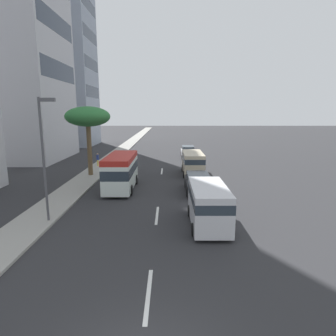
% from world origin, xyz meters
% --- Properties ---
extents(ground_plane, '(198.00, 198.00, 0.00)m').
position_xyz_m(ground_plane, '(31.50, 0.00, 0.00)').
color(ground_plane, '#2D2D30').
extents(sidewalk_right, '(162.00, 2.57, 0.15)m').
position_xyz_m(sidewalk_right, '(31.50, 7.28, 0.07)').
color(sidewalk_right, '#9E9B93').
rests_on(sidewalk_right, ground_plane).
extents(lane_stripe_near, '(3.20, 0.16, 0.01)m').
position_xyz_m(lane_stripe_near, '(3.43, 0.00, 0.01)').
color(lane_stripe_near, silver).
rests_on(lane_stripe_near, ground_plane).
extents(lane_stripe_mid, '(3.20, 0.16, 0.01)m').
position_xyz_m(lane_stripe_mid, '(11.50, 0.00, 0.01)').
color(lane_stripe_mid, silver).
rests_on(lane_stripe_mid, ground_plane).
extents(lane_stripe_far, '(3.20, 0.16, 0.01)m').
position_xyz_m(lane_stripe_far, '(25.25, 0.00, 0.01)').
color(lane_stripe_far, silver).
rests_on(lane_stripe_far, ground_plane).
extents(van_lead, '(4.85, 2.13, 2.35)m').
position_xyz_m(van_lead, '(9.83, -3.02, 1.35)').
color(van_lead, silver).
rests_on(van_lead, ground_plane).
extents(van_second, '(5.24, 2.15, 2.33)m').
position_xyz_m(van_second, '(23.57, -3.27, 1.34)').
color(van_second, beige).
rests_on(van_second, ground_plane).
extents(minibus_third, '(6.19, 2.28, 2.93)m').
position_xyz_m(minibus_third, '(17.73, 3.26, 1.61)').
color(minibus_third, silver).
rests_on(minibus_third, ground_plane).
extents(car_fourth, '(4.76, 1.83, 1.71)m').
position_xyz_m(car_fourth, '(34.78, -3.49, 0.80)').
color(car_fourth, white).
rests_on(car_fourth, ground_plane).
extents(car_fifth, '(4.46, 1.94, 1.60)m').
position_xyz_m(car_fifth, '(16.78, -3.09, 0.76)').
color(car_fifth, black).
rests_on(car_fifth, ground_plane).
extents(pedestrian_near_lamp, '(0.33, 0.23, 1.54)m').
position_xyz_m(pedestrian_near_lamp, '(27.56, 7.63, 0.99)').
color(pedestrian_near_lamp, gold).
rests_on(pedestrian_near_lamp, sidewalk_right).
extents(palm_tree, '(4.38, 4.38, 6.85)m').
position_xyz_m(palm_tree, '(22.79, 7.22, 5.92)').
color(palm_tree, brown).
rests_on(palm_tree, sidewalk_right).
extents(street_lamp, '(0.24, 0.97, 7.12)m').
position_xyz_m(street_lamp, '(10.26, 6.29, 4.52)').
color(street_lamp, '#4C4C51').
rests_on(street_lamp, sidewalk_right).
extents(office_tower_far, '(10.30, 11.10, 42.43)m').
position_xyz_m(office_tower_far, '(50.78, 19.27, 21.22)').
color(office_tower_far, '#99A3B2').
rests_on(office_tower_far, ground_plane).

